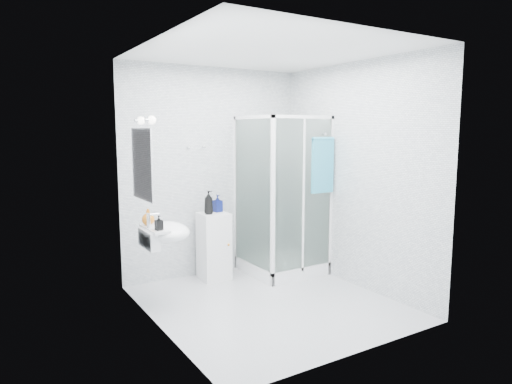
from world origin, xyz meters
TOP-DOWN VIEW (x-y plane):
  - room at (0.00, 0.00)m, footprint 2.40×2.60m
  - shower_enclosure at (0.67, 0.77)m, footprint 0.90×0.95m
  - wall_basin at (-0.99, 0.45)m, footprint 0.46×0.56m
  - mirror at (-1.19, 0.45)m, footprint 0.02×0.60m
  - vanity_lights at (-1.14, 0.45)m, footprint 0.10×0.40m
  - wall_hooks at (-0.25, 1.26)m, footprint 0.23×0.06m
  - storage_cabinet at (-0.13, 1.04)m, footprint 0.35×0.37m
  - hand_towel at (1.00, 0.36)m, footprint 0.32×0.05m
  - shampoo_bottle_a at (-0.21, 1.01)m, footprint 0.14×0.14m
  - shampoo_bottle_b at (-0.05, 1.09)m, footprint 0.11×0.11m
  - soap_dispenser_orange at (-1.09, 0.60)m, footprint 0.14×0.14m
  - soap_dispenser_black at (-1.09, 0.30)m, footprint 0.08×0.08m

SIDE VIEW (x-z plane):
  - storage_cabinet at x=-0.13m, z-range 0.00..0.82m
  - shower_enclosure at x=0.67m, z-range -0.55..1.45m
  - wall_basin at x=-0.99m, z-range 0.62..0.97m
  - shampoo_bottle_b at x=-0.05m, z-range 0.82..1.04m
  - soap_dispenser_black at x=-1.09m, z-range 0.86..1.01m
  - soap_dispenser_orange at x=-1.09m, z-range 0.86..1.03m
  - shampoo_bottle_a at x=-0.21m, z-range 0.82..1.11m
  - room at x=0.00m, z-range 0.00..2.60m
  - hand_towel at x=1.00m, z-range 1.09..1.76m
  - mirror at x=-1.19m, z-range 1.15..1.85m
  - wall_hooks at x=-0.25m, z-range 1.60..1.64m
  - vanity_lights at x=-1.14m, z-range 1.88..1.96m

